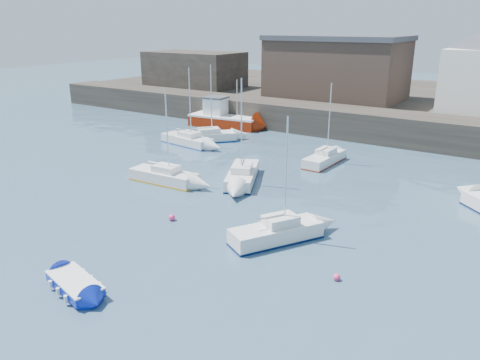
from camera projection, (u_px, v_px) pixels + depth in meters
The scene contains 16 objects.
water at pixel (108, 272), 23.34m from camera, with size 220.00×220.00×0.00m, color #2D4760.
quay_wall at pixel (357, 123), 50.53m from camera, with size 90.00×5.00×3.00m, color #28231E.
land_strip at pixel (403, 102), 64.79m from camera, with size 90.00×32.00×2.80m, color #28231E.
warehouse at pixel (337, 67), 58.36m from camera, with size 16.40×10.40×7.60m.
bldg_west at pixel (194, 69), 69.49m from camera, with size 14.00×8.00×5.00m.
blue_dinghy at pixel (75, 284), 21.59m from camera, with size 3.59×2.18×0.64m.
fishing_boat at pixel (223, 117), 55.87m from camera, with size 8.83×4.09×5.66m.
sailboat_a at pixel (164, 176), 36.31m from camera, with size 5.76×2.11×7.38m.
sailboat_b at pixel (242, 175), 36.61m from camera, with size 4.49×6.51×8.05m.
sailboat_c at pixel (277, 232), 26.51m from camera, with size 4.23×5.57×7.15m.
sailboat_e at pixel (187, 140), 47.62m from camera, with size 6.25×2.77×7.78m.
sailboat_f at pixel (324, 158), 41.16m from camera, with size 1.94×5.46×7.01m.
sailboat_h at pixel (207, 137), 48.95m from camera, with size 5.50×5.90×7.88m.
buoy_near at pixel (172, 220), 29.49m from camera, with size 0.42×0.42×0.42m, color #FF3673.
buoy_mid at pixel (336, 280), 22.62m from camera, with size 0.36×0.36×0.36m, color #FF3673.
buoy_far at pixel (197, 177), 37.85m from camera, with size 0.37×0.37×0.37m, color #FF3673.
Camera 1 is at (16.91, -13.57, 11.81)m, focal length 35.00 mm.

